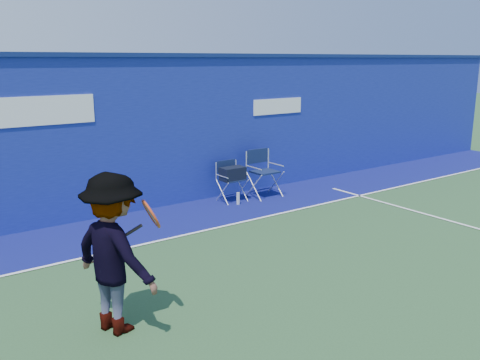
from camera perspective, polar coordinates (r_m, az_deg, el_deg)
ground at (r=6.43m, az=7.88°, el=-14.17°), size 80.00×80.00×0.00m
stadium_wall at (r=10.20m, az=-12.36°, el=5.16°), size 24.00×0.50×3.08m
out_of_bounds_strip at (r=9.57m, az=-9.24°, el=-4.76°), size 24.00×1.80×0.01m
court_lines at (r=6.82m, az=4.35°, el=-12.26°), size 24.00×12.00×0.01m
directors_chair_left at (r=10.79m, az=-0.90°, el=-0.54°), size 0.51×0.46×0.86m
directors_chair_right at (r=11.18m, az=2.74°, el=-0.25°), size 0.61×0.55×1.03m
water_bottle at (r=10.58m, az=-0.21°, el=-2.11°), size 0.07×0.07×0.26m
tennis_player at (r=5.75m, az=-13.93°, el=-8.00°), size 1.03×1.32×1.80m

